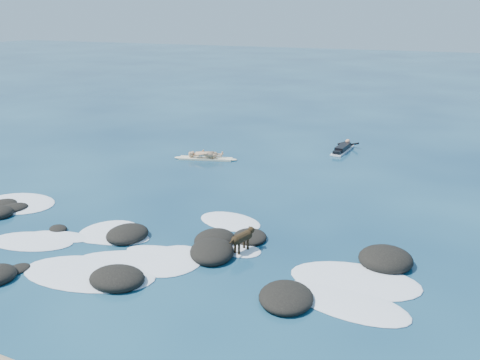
% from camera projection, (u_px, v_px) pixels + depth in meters
% --- Properties ---
extents(ground, '(160.00, 160.00, 0.00)m').
position_uv_depth(ground, '(149.00, 240.00, 16.25)').
color(ground, '#0A2642').
rests_on(ground, ground).
extents(reef_rocks, '(15.19, 6.19, 0.61)m').
position_uv_depth(reef_rocks, '(155.00, 247.00, 15.53)').
color(reef_rocks, black).
rests_on(reef_rocks, ground).
extents(breaking_foam, '(15.51, 7.02, 0.12)m').
position_uv_depth(breaking_foam, '(155.00, 250.00, 15.56)').
color(breaking_foam, white).
rests_on(breaking_foam, ground).
extents(standing_surfer_rig, '(2.95, 1.11, 1.69)m').
position_uv_depth(standing_surfer_rig, '(205.00, 146.00, 24.66)').
color(standing_surfer_rig, beige).
rests_on(standing_surfer_rig, ground).
extents(paddling_surfer_rig, '(1.14, 2.56, 0.44)m').
position_uv_depth(paddling_surfer_rig, '(343.00, 148.00, 26.24)').
color(paddling_surfer_rig, white).
rests_on(paddling_surfer_rig, ground).
extents(dog, '(0.51, 1.09, 0.71)m').
position_uv_depth(dog, '(243.00, 237.00, 15.32)').
color(dog, black).
rests_on(dog, ground).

